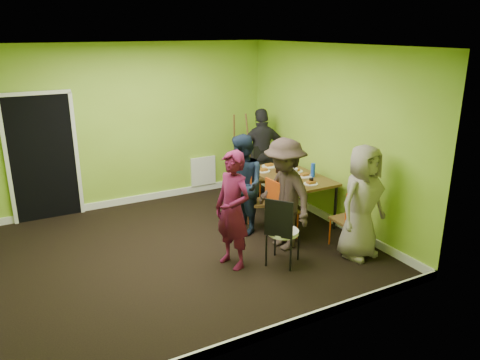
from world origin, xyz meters
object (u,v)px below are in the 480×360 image
object	(u,v)px
easel	(246,154)
orange_bottle	(281,171)
chair_back_end	(264,162)
person_back_end	(262,153)
person_standing	(233,210)
chair_left_far	(256,197)
blue_bottle	(313,170)
chair_front_end	(350,216)
person_left_far	(242,185)
chair_left_near	(278,206)
chair_bentwood	(282,229)
person_left_near	(284,194)
thermos	(288,171)
person_front_end	(362,202)
dining_table	(290,178)

from	to	relation	value
easel	orange_bottle	xyz separation A→B (m)	(-0.05, -1.28, 0.02)
chair_back_end	person_back_end	world-z (taller)	person_back_end
person_standing	chair_left_far	bearing A→B (deg)	119.91
blue_bottle	person_back_end	world-z (taller)	person_back_end
chair_front_end	person_left_far	xyz separation A→B (m)	(-1.06, 1.22, 0.26)
chair_left_near	orange_bottle	xyz separation A→B (m)	(0.53, 0.75, 0.26)
chair_bentwood	person_left_near	xyz separation A→B (m)	(0.34, 0.45, 0.27)
chair_left_far	person_left_far	size ratio (longest dim) A/B	0.60
chair_left_far	thermos	xyz separation A→B (m)	(0.60, 0.02, 0.34)
person_front_end	person_left_near	bearing A→B (deg)	127.22
person_left_near	chair_back_end	bearing A→B (deg)	152.22
person_front_end	chair_left_near	bearing A→B (deg)	114.96
dining_table	person_standing	distance (m)	1.84
chair_front_end	person_front_end	xyz separation A→B (m)	(-0.03, -0.24, 0.29)
dining_table	person_left_near	distance (m)	1.08
easel	person_left_near	distance (m)	2.40
person_back_end	person_front_end	size ratio (longest dim) A/B	1.04
chair_back_end	person_standing	xyz separation A→B (m)	(-1.69, -2.00, 0.08)
person_left_far	person_front_end	world-z (taller)	person_front_end
person_front_end	person_back_end	bearing A→B (deg)	79.22
person_standing	person_back_end	xyz separation A→B (m)	(1.72, 2.13, 0.04)
dining_table	blue_bottle	bearing A→B (deg)	-41.82
thermos	person_standing	world-z (taller)	person_standing
dining_table	person_front_end	world-z (taller)	person_front_end
chair_left_near	person_front_end	size ratio (longest dim) A/B	0.59
person_standing	person_back_end	distance (m)	2.74
person_back_end	person_standing	bearing A→B (deg)	61.92
chair_left_near	person_back_end	distance (m)	1.90
chair_back_end	chair_front_end	world-z (taller)	chair_back_end
thermos	person_back_end	world-z (taller)	person_back_end
orange_bottle	easel	bearing A→B (deg)	87.77
person_left_far	person_back_end	distance (m)	1.67
easel	chair_left_near	bearing A→B (deg)	-105.87
dining_table	orange_bottle	size ratio (longest dim) A/B	20.59
chair_bentwood	blue_bottle	world-z (taller)	blue_bottle
person_standing	person_front_end	distance (m)	1.75
orange_bottle	person_back_end	world-z (taller)	person_back_end
dining_table	chair_left_far	bearing A→B (deg)	-174.05
blue_bottle	person_left_far	bearing A→B (deg)	173.34
dining_table	person_standing	xyz separation A→B (m)	(-1.56, -0.98, 0.09)
chair_bentwood	person_front_end	distance (m)	1.16
chair_back_end	person_left_near	xyz separation A→B (m)	(-0.80, -1.86, 0.10)
easel	thermos	xyz separation A→B (m)	(-0.08, -1.52, 0.08)
easel	orange_bottle	bearing A→B (deg)	-92.23
chair_left_near	chair_bentwood	world-z (taller)	chair_bentwood
dining_table	orange_bottle	bearing A→B (deg)	106.78
chair_back_end	easel	bearing A→B (deg)	-58.05
chair_left_far	chair_front_end	size ratio (longest dim) A/B	1.03
chair_left_near	orange_bottle	world-z (taller)	chair_left_near
chair_bentwood	thermos	world-z (taller)	chair_bentwood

